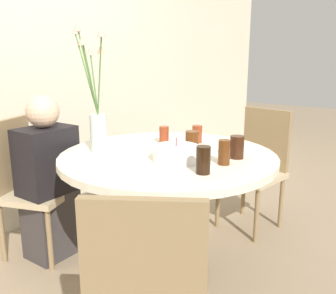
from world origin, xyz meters
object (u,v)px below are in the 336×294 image
(side_plate, at_px, (131,148))
(drink_glass_0, at_px, (192,140))
(drink_glass_4, at_px, (197,134))
(person_guest, at_px, (49,183))
(birthday_cake, at_px, (176,154))
(drink_glass_2, at_px, (203,160))
(chair_near_front, at_px, (258,162))
(drink_glass_5, at_px, (224,152))
(flower_vase, at_px, (96,110))
(drink_glass_1, at_px, (237,147))
(drink_glass_3, at_px, (164,135))
(chair_far_back, at_px, (27,180))

(side_plate, relative_size, drink_glass_0, 1.81)
(drink_glass_4, relative_size, person_guest, 0.10)
(birthday_cake, xyz_separation_m, drink_glass_2, (-0.10, -0.22, 0.03))
(drink_glass_4, xyz_separation_m, person_guest, (-0.60, 0.73, -0.30))
(chair_near_front, bearing_deg, drink_glass_4, -96.58)
(drink_glass_5, bearing_deg, birthday_cake, 110.53)
(person_guest, bearing_deg, side_plate, -65.02)
(flower_vase, height_order, drink_glass_2, flower_vase)
(drink_glass_0, bearing_deg, chair_near_front, -9.41)
(drink_glass_4, bearing_deg, drink_glass_1, -118.00)
(drink_glass_2, xyz_separation_m, drink_glass_3, (0.39, 0.51, -0.01))
(drink_glass_1, bearing_deg, flower_vase, 114.63)
(drink_glass_3, bearing_deg, drink_glass_5, -111.37)
(drink_glass_2, height_order, drink_glass_4, drink_glass_2)
(birthday_cake, bearing_deg, person_guest, 101.48)
(drink_glass_3, xyz_separation_m, drink_glass_4, (0.14, -0.16, 0.00))
(drink_glass_0, relative_size, drink_glass_1, 0.86)
(birthday_cake, relative_size, drink_glass_4, 2.24)
(birthday_cake, relative_size, drink_glass_1, 2.01)
(drink_glass_1, relative_size, person_guest, 0.12)
(chair_far_back, height_order, person_guest, person_guest)
(flower_vase, xyz_separation_m, drink_glass_1, (0.33, -0.72, -0.18))
(chair_near_front, height_order, drink_glass_5, chair_near_front)
(drink_glass_3, bearing_deg, chair_far_back, 125.87)
(flower_vase, relative_size, drink_glass_5, 5.58)
(chair_near_front, distance_m, drink_glass_4, 0.69)
(chair_far_back, bearing_deg, side_plate, -86.02)
(side_plate, relative_size, drink_glass_3, 1.76)
(drink_glass_3, xyz_separation_m, person_guest, (-0.47, 0.57, -0.30))
(drink_glass_3, relative_size, drink_glass_4, 0.98)
(chair_far_back, height_order, chair_near_front, same)
(drink_glass_1, bearing_deg, chair_far_back, 110.46)
(drink_glass_5, bearing_deg, drink_glass_0, 58.37)
(drink_glass_1, distance_m, drink_glass_2, 0.34)
(birthday_cake, relative_size, person_guest, 0.23)
(drink_glass_4, bearing_deg, flower_vase, 146.06)
(chair_near_front, distance_m, drink_glass_1, 0.87)
(drink_glass_4, bearing_deg, drink_glass_3, 130.84)
(chair_near_front, distance_m, flower_vase, 1.33)
(side_plate, xyz_separation_m, drink_glass_4, (0.37, -0.23, 0.05))
(drink_glass_2, bearing_deg, chair_far_back, 95.86)
(flower_vase, relative_size, drink_glass_4, 6.52)
(birthday_cake, xyz_separation_m, drink_glass_3, (0.29, 0.29, 0.01))
(side_plate, bearing_deg, drink_glass_2, -105.26)
(flower_vase, distance_m, person_guest, 0.63)
(chair_far_back, height_order, drink_glass_5, chair_far_back)
(drink_glass_4, bearing_deg, chair_far_back, 126.82)
(flower_vase, xyz_separation_m, drink_glass_5, (0.18, -0.72, -0.18))
(chair_far_back, bearing_deg, drink_glass_2, -103.98)
(chair_near_front, bearing_deg, drink_glass_5, -68.67)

